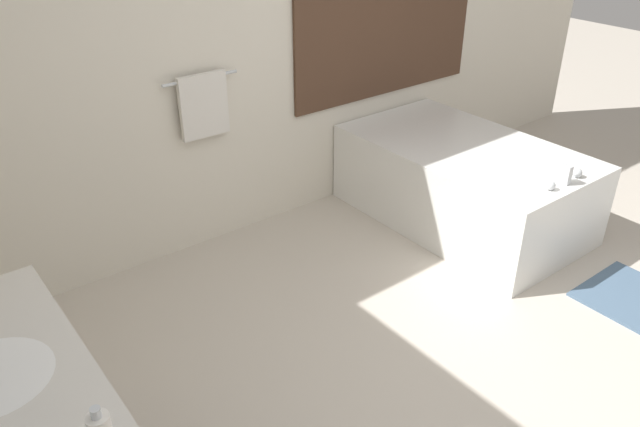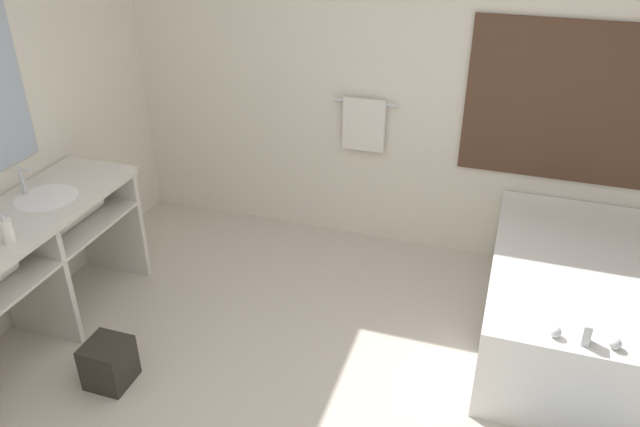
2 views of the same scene
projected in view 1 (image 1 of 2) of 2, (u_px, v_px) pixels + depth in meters
The scene contains 3 objects.
ground_plane at pixel (495, 408), 2.99m from camera, with size 16.00×16.00×0.00m, color beige.
wall_back_with_blinds at pixel (241, 35), 3.89m from camera, with size 7.40×0.13×2.70m.
bathtub at pixel (463, 179), 4.43m from camera, with size 0.99×1.70×0.70m.
Camera 1 is at (-1.98, -1.18, 2.28)m, focal length 35.00 mm.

